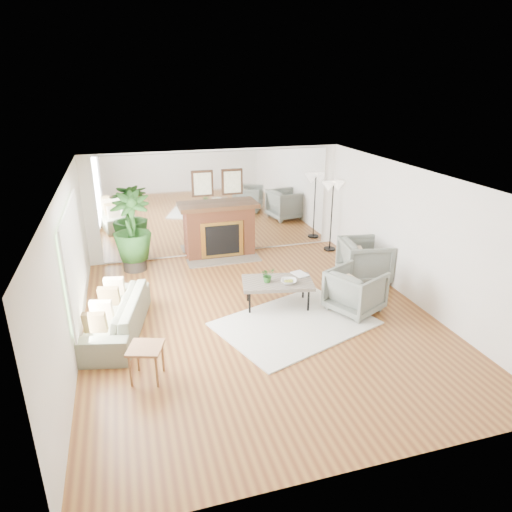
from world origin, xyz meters
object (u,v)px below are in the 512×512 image
object	(u,v)px
sofa	(115,316)
floor_lamp	(333,192)
coffee_table	(278,283)
fireplace	(220,230)
armchair_back	(365,260)
armchair_front	(355,291)
side_table	(146,352)
potted_ficus	(132,230)

from	to	relation	value
sofa	floor_lamp	bearing A→B (deg)	130.30
coffee_table	sofa	distance (m)	2.91
fireplace	armchair_back	distance (m)	3.42
armchair_front	side_table	xyz separation A→B (m)	(-3.77, -1.02, 0.03)
sofa	armchair_front	xyz separation A→B (m)	(4.20, -0.42, 0.09)
coffee_table	potted_ficus	xyz separation A→B (m)	(-2.47, 2.58, 0.47)
fireplace	potted_ficus	world-z (taller)	fireplace
fireplace	coffee_table	xyz separation A→B (m)	(0.45, -2.86, -0.19)
fireplace	coffee_table	distance (m)	2.90
armchair_front	potted_ficus	xyz separation A→B (m)	(-3.76, 3.14, 0.53)
side_table	floor_lamp	bearing A→B (deg)	41.06
coffee_table	armchair_front	world-z (taller)	armchair_front
armchair_front	side_table	bearing A→B (deg)	78.98
coffee_table	armchair_front	xyz separation A→B (m)	(1.29, -0.57, -0.07)
sofa	side_table	bearing A→B (deg)	29.26
coffee_table	floor_lamp	size ratio (longest dim) A/B	0.82
potted_ficus	floor_lamp	size ratio (longest dim) A/B	1.02
sofa	armchair_front	bearing A→B (deg)	97.15
sofa	potted_ficus	xyz separation A→B (m)	(0.43, 2.72, 0.63)
fireplace	side_table	bearing A→B (deg)	-114.49
armchair_front	side_table	distance (m)	3.91
coffee_table	side_table	bearing A→B (deg)	-147.35
armchair_back	side_table	size ratio (longest dim) A/B	1.69
fireplace	side_table	xyz separation A→B (m)	(-2.03, -4.45, -0.22)
fireplace	armchair_front	xyz separation A→B (m)	(1.75, -3.42, -0.26)
fireplace	sofa	world-z (taller)	fireplace
armchair_front	floor_lamp	size ratio (longest dim) A/B	0.52
fireplace	coffee_table	size ratio (longest dim) A/B	1.46
fireplace	armchair_front	world-z (taller)	fireplace
side_table	potted_ficus	xyz separation A→B (m)	(0.01, 4.16, 0.50)
coffee_table	armchair_back	world-z (taller)	armchair_back
floor_lamp	armchair_front	bearing A→B (deg)	-107.15
armchair_back	sofa	bearing A→B (deg)	108.71
fireplace	coffee_table	world-z (taller)	fireplace
coffee_table	floor_lamp	bearing A→B (deg)	48.36
fireplace	armchair_back	size ratio (longest dim) A/B	2.10
coffee_table	armchair_back	size ratio (longest dim) A/B	1.44
coffee_table	potted_ficus	size ratio (longest dim) A/B	0.80
armchair_back	side_table	bearing A→B (deg)	125.56
coffee_table	armchair_front	size ratio (longest dim) A/B	1.59
armchair_back	floor_lamp	distance (m)	2.15
floor_lamp	coffee_table	bearing A→B (deg)	-131.64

